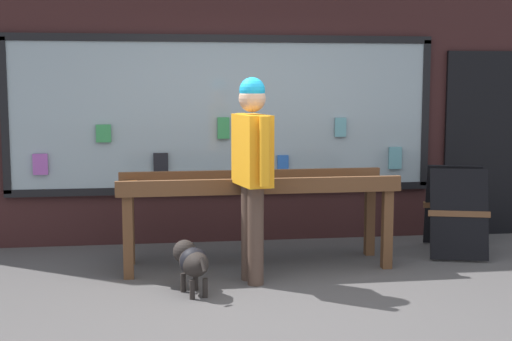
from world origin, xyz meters
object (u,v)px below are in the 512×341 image
small_dog (192,261)px  sandwich_board_sign (455,209)px  display_table_main (256,192)px  person_browsing (252,162)px

small_dog → sandwich_board_sign: (2.75, 1.05, 0.18)m
display_table_main → small_dog: bearing=-128.9°
display_table_main → sandwich_board_sign: sandwich_board_sign is taller
person_browsing → sandwich_board_sign: 2.43m
display_table_main → small_dog: display_table_main is taller
person_browsing → sandwich_board_sign: (2.21, 0.79, -0.61)m
display_table_main → small_dog: 1.13m
sandwich_board_sign → small_dog: bearing=-143.1°
person_browsing → small_dog: (-0.54, -0.27, -0.79)m
display_table_main → sandwich_board_sign: (2.10, 0.24, -0.26)m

